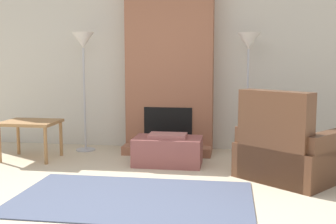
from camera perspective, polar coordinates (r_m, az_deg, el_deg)
ground_plane at (r=3.74m, az=-5.78°, el=-13.68°), size 24.00×24.00×0.00m
wall_back at (r=6.30m, az=0.57°, el=6.90°), size 7.30×0.06×2.60m
fireplace at (r=6.07m, az=0.26°, el=6.48°), size 1.24×0.65×2.60m
ottoman at (r=5.33m, az=-0.03°, el=-5.24°), size 0.85×0.50×0.40m
armchair at (r=4.88m, az=16.05°, el=-5.42°), size 1.37×1.37×1.00m
side_table at (r=5.88m, az=-18.12°, el=-1.81°), size 0.71×0.57×0.51m
floor_lamp_left at (r=6.18m, az=-11.40°, el=8.23°), size 0.31×0.31×1.71m
floor_lamp_right at (r=5.81m, az=10.84°, el=8.08°), size 0.31×0.31×1.68m
area_rug at (r=4.13m, az=-4.78°, el=-11.55°), size 2.27×1.36×0.01m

